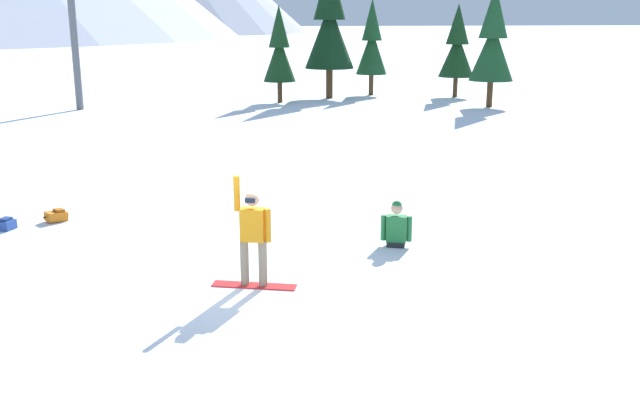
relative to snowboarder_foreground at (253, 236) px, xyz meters
name	(u,v)px	position (x,y,z in m)	size (l,w,h in m)	color
ground_plane	(234,286)	(-0.34, 0.10, -0.91)	(800.00, 800.00, 0.00)	white
snowboarder_foreground	(253,236)	(0.00, 0.00, 0.00)	(1.47, 0.76, 1.95)	red
snowboarder_midground	(397,228)	(3.14, 1.80, -0.59)	(1.03, 1.82, 0.95)	black
backpack_orange	(56,216)	(-3.96, 4.93, -0.78)	(0.56, 0.51, 0.28)	orange
backpack_blue	(4,224)	(-4.99, 4.50, -0.80)	(0.54, 0.49, 0.27)	#2D4C9E
pine_tree_short	(329,23)	(7.61, 28.59, 3.30)	(2.79, 2.79, 7.73)	#472D19
pine_tree_leaning	(493,41)	(14.89, 22.89, 2.43)	(2.26, 2.26, 6.15)	#472D19
pine_tree_young	(279,50)	(4.50, 27.02, 1.92)	(1.75, 1.75, 5.20)	#472D19
pine_tree_slender	(457,47)	(14.97, 27.74, 1.98)	(2.05, 2.05, 5.32)	#472D19
pine_tree_twin	(372,43)	(10.44, 29.79, 2.15)	(1.85, 1.85, 5.64)	#472D19
ski_lift_tower	(72,11)	(-5.88, 26.04, 3.91)	(2.94, 0.36, 8.40)	#595B60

